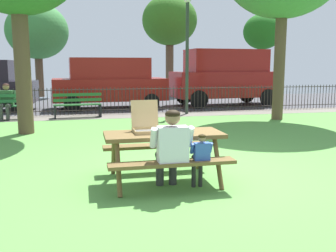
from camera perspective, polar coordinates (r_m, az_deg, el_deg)
ground at (r=8.51m, az=0.64°, el=-3.13°), size 28.00×12.25×0.02m
cobblestone_walkway at (r=13.77m, az=-4.50°, el=1.59°), size 28.00×1.40×0.01m
street_asphalt at (r=18.13m, az=-6.46°, el=3.36°), size 28.00×7.44×0.01m
picnic_table_foreground at (r=5.87m, az=-0.65°, el=-2.66°), size 1.80×1.48×0.79m
pizza_box_open at (r=5.92m, az=-3.26°, el=0.25°), size 0.44×0.49×0.48m
pizza_slice_on_table at (r=5.82m, az=2.46°, el=-0.97°), size 0.27×0.27×0.02m
adult_at_table at (r=5.38m, az=0.48°, el=-3.09°), size 0.61×0.59×1.19m
child_at_table at (r=5.49m, az=4.86°, el=-4.47°), size 0.32×0.31×0.83m
iron_fence_streetside at (r=14.40m, az=-4.91°, el=3.93°), size 21.35×0.03×0.98m
park_bench_left at (r=13.71m, az=-23.65°, el=2.58°), size 1.62×0.55×0.85m
park_bench_center at (r=13.46m, az=-13.35°, el=2.99°), size 1.63×0.61×0.85m
person_on_park_bench at (r=13.68m, az=-23.03°, el=3.62°), size 0.62×0.61×1.19m
lamp_post_walkway at (r=14.10m, az=2.89°, el=12.30°), size 0.28×0.28×4.25m
parked_car_left at (r=16.12m, az=-8.69°, el=6.54°), size 4.69×2.15×2.08m
parked_car_center at (r=17.23m, az=8.59°, el=7.39°), size 4.81×2.30×2.46m
far_tree_midleft at (r=22.98m, az=-18.96°, el=13.19°), size 3.40×3.40×5.18m
far_tree_center at (r=23.50m, az=0.24°, el=15.37°), size 3.26×3.26×5.89m
far_tree_midright at (r=25.46m, az=13.99°, el=13.42°), size 2.46×2.46×4.97m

